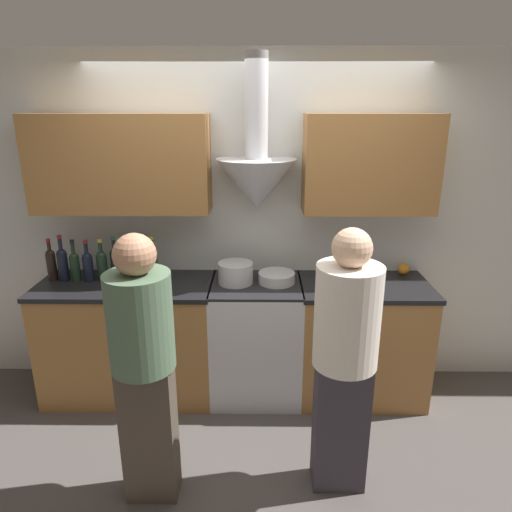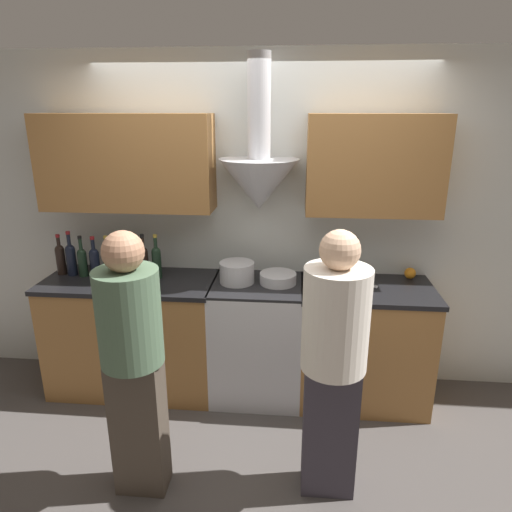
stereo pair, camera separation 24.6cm
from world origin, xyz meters
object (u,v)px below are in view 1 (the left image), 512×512
(wine_bottle_8, at_px, (153,263))
(orange_fruit, at_px, (404,269))
(wine_bottle_3, at_px, (88,265))
(wine_bottle_0, at_px, (51,263))
(person_foreground_left, at_px, (144,362))
(wine_bottle_4, at_px, (102,264))
(wine_bottle_2, at_px, (75,265))
(wine_bottle_7, at_px, (140,264))
(wine_bottle_1, at_px, (63,263))
(wine_bottle_5, at_px, (115,262))
(stock_pot, at_px, (236,273))
(stove_range, at_px, (256,339))
(person_foreground_right, at_px, (345,354))
(wine_bottle_6, at_px, (127,265))
(mixing_bowl, at_px, (277,278))

(wine_bottle_8, height_order, orange_fruit, wine_bottle_8)
(wine_bottle_3, bearing_deg, wine_bottle_0, 174.77)
(wine_bottle_3, xyz_separation_m, person_foreground_left, (0.67, -1.07, -0.18))
(wine_bottle_3, height_order, wine_bottle_4, wine_bottle_4)
(wine_bottle_2, bearing_deg, wine_bottle_7, -0.11)
(wine_bottle_1, xyz_separation_m, wine_bottle_8, (0.68, -0.00, -0.00))
(wine_bottle_4, distance_m, wine_bottle_7, 0.29)
(wine_bottle_0, relative_size, wine_bottle_5, 0.94)
(stock_pot, bearing_deg, wine_bottle_0, 177.79)
(stove_range, distance_m, wine_bottle_4, 1.31)
(stove_range, xyz_separation_m, person_foreground_right, (0.50, -0.94, 0.41))
(wine_bottle_6, bearing_deg, mixing_bowl, -1.21)
(wine_bottle_7, relative_size, wine_bottle_8, 1.01)
(stove_range, bearing_deg, mixing_bowl, 8.42)
(wine_bottle_1, xyz_separation_m, wine_bottle_6, (0.49, -0.01, -0.01))
(wine_bottle_3, height_order, wine_bottle_7, wine_bottle_7)
(orange_fruit, distance_m, person_foreground_left, 2.16)
(mixing_bowl, bearing_deg, orange_fruit, 10.73)
(wine_bottle_5, distance_m, orange_fruit, 2.23)
(wine_bottle_6, height_order, person_foreground_right, person_foreground_right)
(wine_bottle_8, bearing_deg, person_foreground_right, -37.64)
(wine_bottle_6, xyz_separation_m, mixing_bowl, (1.13, -0.02, -0.09))
(wine_bottle_1, bearing_deg, wine_bottle_5, 0.79)
(wine_bottle_7, xyz_separation_m, orange_fruit, (2.04, 0.17, -0.10))
(wine_bottle_1, relative_size, mixing_bowl, 1.29)
(wine_bottle_0, distance_m, wine_bottle_2, 0.19)
(wine_bottle_1, bearing_deg, wine_bottle_2, -8.23)
(wine_bottle_1, relative_size, wine_bottle_3, 1.10)
(wine_bottle_1, bearing_deg, wine_bottle_8, -0.22)
(wine_bottle_2, relative_size, wine_bottle_5, 0.94)
(stove_range, bearing_deg, stock_pot, 174.75)
(wine_bottle_6, xyz_separation_m, orange_fruit, (2.13, 0.17, -0.09))
(wine_bottle_5, height_order, orange_fruit, wine_bottle_5)
(stove_range, relative_size, orange_fruit, 10.84)
(stove_range, bearing_deg, person_foreground_right, -61.73)
(wine_bottle_8, distance_m, person_foreground_left, 1.11)
(person_foreground_left, bearing_deg, wine_bottle_6, 109.23)
(wine_bottle_6, height_order, person_foreground_left, person_foreground_left)
(wine_bottle_1, bearing_deg, person_foreground_left, -51.39)
(wine_bottle_3, height_order, stock_pot, wine_bottle_3)
(stove_range, height_order, wine_bottle_1, wine_bottle_1)
(stock_pot, height_order, person_foreground_right, person_foreground_right)
(stove_range, xyz_separation_m, wine_bottle_0, (-1.56, 0.07, 0.60))
(wine_bottle_5, relative_size, wine_bottle_8, 0.99)
(stove_range, bearing_deg, wine_bottle_3, 178.11)
(wine_bottle_1, xyz_separation_m, person_foreground_right, (1.97, -0.99, -0.19))
(stove_range, bearing_deg, wine_bottle_7, 177.37)
(wine_bottle_0, relative_size, wine_bottle_8, 0.93)
(wine_bottle_6, distance_m, wine_bottle_7, 0.10)
(wine_bottle_1, xyz_separation_m, wine_bottle_7, (0.59, -0.01, -0.00))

